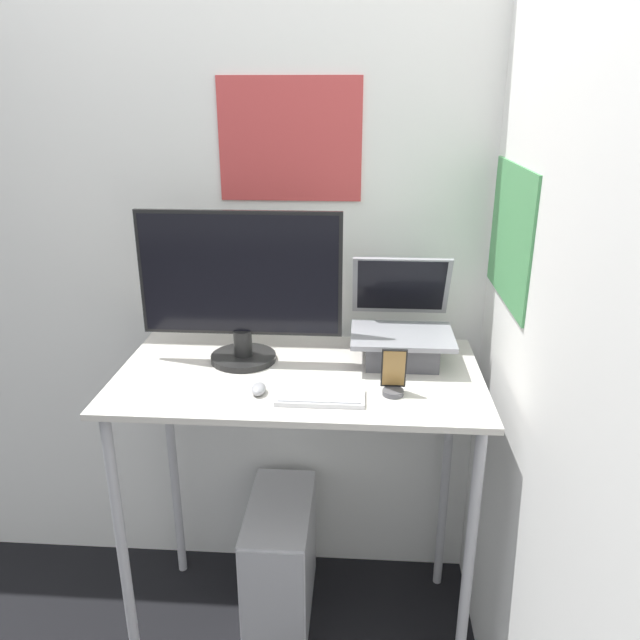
{
  "coord_description": "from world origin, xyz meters",
  "views": [
    {
      "loc": [
        0.19,
        -1.48,
        1.9
      ],
      "look_at": [
        0.07,
        0.32,
        1.24
      ],
      "focal_mm": 35.0,
      "sensor_mm": 36.0,
      "label": 1
    }
  ],
  "objects_px": {
    "laptop": "(401,336)",
    "keyboard": "(320,397)",
    "monitor": "(240,289)",
    "mouse": "(259,389)",
    "computer_tower": "(280,558)",
    "cell_phone": "(393,378)"
  },
  "relations": [
    {
      "from": "laptop",
      "to": "cell_phone",
      "type": "distance_m",
      "value": 0.26
    },
    {
      "from": "laptop",
      "to": "monitor",
      "type": "xyz_separation_m",
      "value": [
        -0.52,
        -0.04,
        0.16
      ]
    },
    {
      "from": "laptop",
      "to": "monitor",
      "type": "distance_m",
      "value": 0.55
    },
    {
      "from": "keyboard",
      "to": "computer_tower",
      "type": "bearing_deg",
      "value": 122.34
    },
    {
      "from": "laptop",
      "to": "mouse",
      "type": "xyz_separation_m",
      "value": [
        -0.43,
        -0.28,
        -0.07
      ]
    },
    {
      "from": "mouse",
      "to": "cell_phone",
      "type": "distance_m",
      "value": 0.4
    },
    {
      "from": "laptop",
      "to": "mouse",
      "type": "height_order",
      "value": "laptop"
    },
    {
      "from": "keyboard",
      "to": "computer_tower",
      "type": "height_order",
      "value": "keyboard"
    },
    {
      "from": "mouse",
      "to": "cell_phone",
      "type": "bearing_deg",
      "value": 3.79
    },
    {
      "from": "monitor",
      "to": "computer_tower",
      "type": "height_order",
      "value": "monitor"
    },
    {
      "from": "monitor",
      "to": "keyboard",
      "type": "height_order",
      "value": "monitor"
    },
    {
      "from": "laptop",
      "to": "computer_tower",
      "type": "relative_size",
      "value": 0.73
    },
    {
      "from": "keyboard",
      "to": "computer_tower",
      "type": "relative_size",
      "value": 0.54
    },
    {
      "from": "laptop",
      "to": "keyboard",
      "type": "bearing_deg",
      "value": -129.38
    },
    {
      "from": "keyboard",
      "to": "mouse",
      "type": "distance_m",
      "value": 0.19
    },
    {
      "from": "computer_tower",
      "to": "laptop",
      "type": "bearing_deg",
      "value": 4.68
    },
    {
      "from": "monitor",
      "to": "mouse",
      "type": "xyz_separation_m",
      "value": [
        0.09,
        -0.24,
        -0.23
      ]
    },
    {
      "from": "laptop",
      "to": "cell_phone",
      "type": "relative_size",
      "value": 2.37
    },
    {
      "from": "laptop",
      "to": "computer_tower",
      "type": "height_order",
      "value": "laptop"
    },
    {
      "from": "cell_phone",
      "to": "computer_tower",
      "type": "height_order",
      "value": "cell_phone"
    },
    {
      "from": "laptop",
      "to": "mouse",
      "type": "relative_size",
      "value": 5.03
    },
    {
      "from": "monitor",
      "to": "laptop",
      "type": "bearing_deg",
      "value": 4.29
    }
  ]
}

